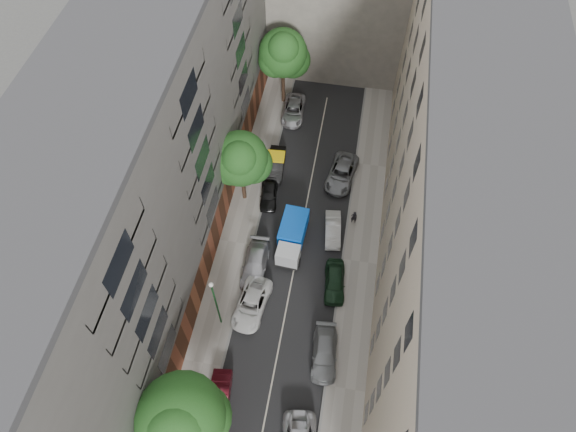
% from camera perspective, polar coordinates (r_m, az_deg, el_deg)
% --- Properties ---
extents(ground, '(120.00, 120.00, 0.00)m').
position_cam_1_polar(ground, '(45.20, 1.02, -4.08)').
color(ground, '#4C4C49').
rests_on(ground, ground).
extents(road_surface, '(8.00, 44.00, 0.02)m').
position_cam_1_polar(road_surface, '(45.19, 1.02, -4.08)').
color(road_surface, black).
rests_on(road_surface, ground).
extents(sidewalk_left, '(3.00, 44.00, 0.15)m').
position_cam_1_polar(sidewalk_left, '(45.85, -5.78, -2.97)').
color(sidewalk_left, gray).
rests_on(sidewalk_left, ground).
extents(sidewalk_right, '(3.00, 44.00, 0.15)m').
position_cam_1_polar(sidewalk_right, '(45.08, 7.96, -5.06)').
color(sidewalk_right, gray).
rests_on(sidewalk_right, ground).
extents(building_left, '(8.00, 44.00, 20.00)m').
position_cam_1_polar(building_left, '(39.38, -14.82, 5.80)').
color(building_left, '#4D4B48').
rests_on(building_left, ground).
extents(building_right, '(8.00, 44.00, 20.00)m').
position_cam_1_polar(building_right, '(37.57, 18.05, 1.19)').
color(building_right, tan).
rests_on(building_right, ground).
extents(tarp_truck, '(2.30, 5.29, 2.40)m').
position_cam_1_polar(tarp_truck, '(44.48, 0.44, -2.30)').
color(tarp_truck, black).
rests_on(tarp_truck, ground).
extents(car_left_1, '(1.89, 4.20, 1.34)m').
position_cam_1_polar(car_left_1, '(40.08, -7.59, -19.33)').
color(car_left_1, '#4D0F18').
rests_on(car_left_1, ground).
extents(car_left_2, '(2.86, 5.23, 1.39)m').
position_cam_1_polar(car_left_2, '(42.30, -4.08, -9.74)').
color(car_left_2, silver).
rests_on(car_left_2, ground).
extents(car_left_3, '(2.18, 5.04, 1.45)m').
position_cam_1_polar(car_left_3, '(43.87, -3.65, -5.41)').
color(car_left_3, '#AEAEB3').
rests_on(car_left_3, ground).
extents(car_left_4, '(1.98, 3.97, 1.30)m').
position_cam_1_polar(car_left_4, '(47.95, -2.14, 2.48)').
color(car_left_4, black).
rests_on(car_left_4, ground).
extents(car_left_5, '(1.85, 4.49, 1.45)m').
position_cam_1_polar(car_left_5, '(50.06, -1.33, 5.79)').
color(car_left_5, black).
rests_on(car_left_5, ground).
extents(car_left_6, '(2.46, 4.95, 1.35)m').
position_cam_1_polar(car_left_6, '(55.12, 0.63, 11.68)').
color(car_left_6, silver).
rests_on(car_left_6, ground).
extents(car_right_1, '(2.28, 4.81, 1.35)m').
position_cam_1_polar(car_right_1, '(40.80, 4.08, -14.97)').
color(car_right_1, slate).
rests_on(car_right_1, ground).
extents(car_right_2, '(2.09, 4.33, 1.42)m').
position_cam_1_polar(car_right_2, '(43.23, 5.21, -7.26)').
color(car_right_2, black).
rests_on(car_right_2, ground).
extents(car_right_3, '(1.84, 4.03, 1.28)m').
position_cam_1_polar(car_right_3, '(45.85, 5.01, -1.51)').
color(car_right_3, silver).
rests_on(car_right_3, ground).
extents(car_right_4, '(3.12, 5.49, 1.44)m').
position_cam_1_polar(car_right_4, '(49.57, 5.96, 4.72)').
color(car_right_4, slate).
rests_on(car_right_4, ground).
extents(tree_near, '(5.81, 5.61, 9.03)m').
position_cam_1_polar(tree_near, '(34.47, -11.68, -21.30)').
color(tree_near, '#382619').
rests_on(tree_near, sidewalk_left).
extents(tree_mid, '(5.13, 4.84, 8.13)m').
position_cam_1_polar(tree_mid, '(44.17, -5.24, 6.13)').
color(tree_mid, '#382619').
rests_on(tree_mid, sidewalk_left).
extents(tree_far, '(5.13, 4.83, 8.95)m').
position_cam_1_polar(tree_far, '(52.86, -0.48, 17.43)').
color(tree_far, '#382619').
rests_on(tree_far, sidewalk_left).
extents(lamp_post, '(0.36, 0.36, 6.86)m').
position_cam_1_polar(lamp_post, '(38.71, -8.10, -9.21)').
color(lamp_post, '#164F21').
rests_on(lamp_post, sidewalk_left).
extents(pedestrian, '(0.58, 0.41, 1.54)m').
position_cam_1_polar(pedestrian, '(46.46, 7.34, -0.12)').
color(pedestrian, black).
rests_on(pedestrian, sidewalk_right).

